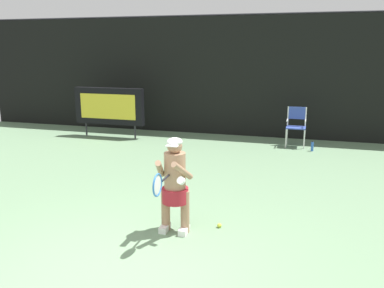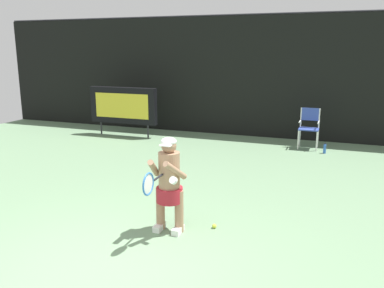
# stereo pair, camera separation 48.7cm
# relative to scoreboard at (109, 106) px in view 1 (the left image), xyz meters

# --- Properties ---
(ground) EXTENTS (18.00, 22.00, 0.03)m
(ground) POSITION_rel_scoreboard_xyz_m (3.80, -7.31, -0.96)
(ground) COLOR slate
(backdrop_screen) EXTENTS (18.00, 0.12, 3.66)m
(backdrop_screen) POSITION_rel_scoreboard_xyz_m (3.80, 1.38, 0.86)
(backdrop_screen) COLOR black
(backdrop_screen) RESTS_ON ground
(scoreboard) EXTENTS (2.20, 0.21, 1.50)m
(scoreboard) POSITION_rel_scoreboard_xyz_m (0.00, 0.00, 0.00)
(scoreboard) COLOR black
(scoreboard) RESTS_ON ground
(umpire_chair) EXTENTS (0.52, 0.44, 1.08)m
(umpire_chair) POSITION_rel_scoreboard_xyz_m (5.51, 0.34, -0.33)
(umpire_chair) COLOR white
(umpire_chair) RESTS_ON ground
(water_bottle) EXTENTS (0.07, 0.07, 0.27)m
(water_bottle) POSITION_rel_scoreboard_xyz_m (5.96, -0.12, -0.82)
(water_bottle) COLOR blue
(water_bottle) RESTS_ON ground
(tennis_player) EXTENTS (0.53, 0.60, 1.42)m
(tennis_player) POSITION_rel_scoreboard_xyz_m (4.04, -5.74, -0.19)
(tennis_player) COLOR white
(tennis_player) RESTS_ON ground
(tennis_racket) EXTENTS (0.03, 0.60, 0.31)m
(tennis_racket) POSITION_rel_scoreboard_xyz_m (4.00, -6.31, -0.04)
(tennis_racket) COLOR black
(tennis_ball_loose) EXTENTS (0.07, 0.07, 0.07)m
(tennis_ball_loose) POSITION_rel_scoreboard_xyz_m (4.64, -5.44, -0.91)
(tennis_ball_loose) COLOR #CCDB3D
(tennis_ball_loose) RESTS_ON ground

